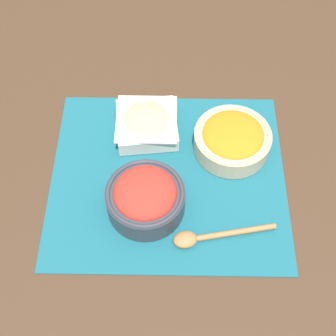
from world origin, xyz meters
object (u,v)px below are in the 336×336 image
at_px(tomato_bowl, 145,197).
at_px(carrot_bowl, 232,139).
at_px(wooden_spoon, 206,237).
at_px(cucumber_bowl, 147,123).

height_order(tomato_bowl, carrot_bowl, tomato_bowl).
bearing_deg(carrot_bowl, wooden_spoon, -105.83).
relative_size(carrot_bowl, wooden_spoon, 0.81).
xyz_separation_m(tomato_bowl, carrot_bowl, (0.18, 0.15, -0.01)).
bearing_deg(carrot_bowl, tomato_bowl, -140.09).
xyz_separation_m(tomato_bowl, wooden_spoon, (0.12, -0.07, -0.03)).
xyz_separation_m(carrot_bowl, wooden_spoon, (-0.06, -0.22, -0.02)).
distance_m(tomato_bowl, wooden_spoon, 0.14).
height_order(cucumber_bowl, wooden_spoon, cucumber_bowl).
bearing_deg(wooden_spoon, tomato_bowl, 149.91).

